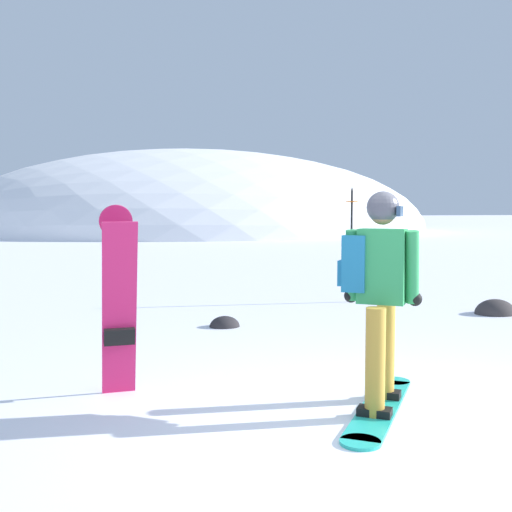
% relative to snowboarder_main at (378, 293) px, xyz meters
% --- Properties ---
extents(ground_plane, '(300.00, 300.00, 0.00)m').
position_rel_snowboarder_main_xyz_m(ground_plane, '(-0.07, -0.57, -0.92)').
color(ground_plane, white).
extents(ridge_peak_main, '(34.59, 31.13, 11.80)m').
position_rel_snowboarder_main_xyz_m(ridge_peak_main, '(7.26, 40.74, -0.92)').
color(ridge_peak_main, white).
rests_on(ridge_peak_main, ground).
extents(snowboarder_main, '(1.26, 1.50, 1.71)m').
position_rel_snowboarder_main_xyz_m(snowboarder_main, '(0.00, 0.00, 0.00)').
color(snowboarder_main, '#23B7A3').
rests_on(snowboarder_main, ground).
extents(spare_snowboard, '(0.28, 0.42, 1.62)m').
position_rel_snowboarder_main_xyz_m(spare_snowboard, '(-1.90, 0.93, -0.10)').
color(spare_snowboard, '#D11E5B').
rests_on(spare_snowboard, ground).
extents(piste_marker_near, '(0.20, 0.20, 1.97)m').
position_rel_snowboarder_main_xyz_m(piste_marker_near, '(2.38, 5.17, 0.20)').
color(piste_marker_near, black).
rests_on(piste_marker_near, ground).
extents(rock_dark, '(0.41, 0.35, 0.29)m').
position_rel_snowboarder_main_xyz_m(rock_dark, '(-0.25, 3.67, -0.92)').
color(rock_dark, '#282628').
rests_on(rock_dark, ground).
extents(rock_mid, '(0.64, 0.54, 0.45)m').
position_rel_snowboarder_main_xyz_m(rock_mid, '(3.91, 3.40, -0.92)').
color(rock_mid, '#383333').
rests_on(rock_mid, ground).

